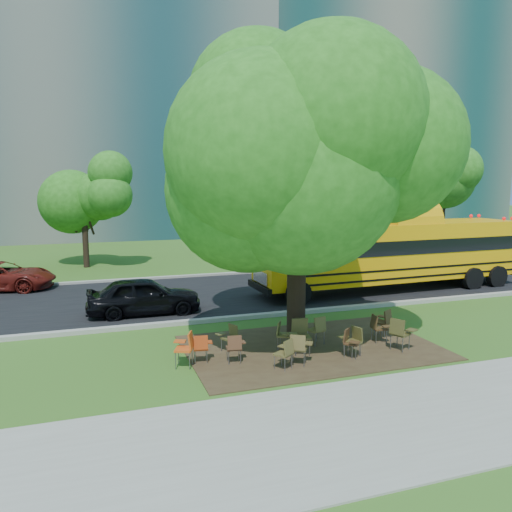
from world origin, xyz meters
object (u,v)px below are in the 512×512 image
object	(u,v)px
chair_4	(299,346)
black_car	(144,296)
chair_8	(186,345)
chair_0	(235,346)
chair_12	(378,326)
chair_10	(283,333)
chair_7	(400,331)
chair_6	(353,338)
main_tree	(298,156)
chair_3	(300,333)
chair_9	(230,335)
chair_13	(384,320)
chair_11	(318,327)
school_bus	(400,251)
chair_1	(201,346)
chair_5	(350,340)
chair_2	(285,351)
bg_car_red	(0,276)

from	to	relation	value
chair_4	black_car	world-z (taller)	black_car
chair_8	chair_0	bearing A→B (deg)	-77.90
chair_12	chair_10	bearing A→B (deg)	-87.76
chair_7	chair_6	bearing A→B (deg)	-118.79
main_tree	chair_7	xyz separation A→B (m)	(2.24, -2.07, -4.82)
chair_10	black_car	distance (m)	6.05
black_car	chair_3	bearing A→B (deg)	-146.60
chair_0	chair_8	world-z (taller)	chair_8
chair_8	chair_9	bearing A→B (deg)	-39.43
chair_0	chair_3	world-z (taller)	chair_3
chair_6	chair_13	distance (m)	2.17
chair_3	chair_6	size ratio (longest dim) A/B	1.19
chair_7	chair_11	world-z (taller)	chair_7
chair_13	main_tree	bearing A→B (deg)	133.58
chair_3	chair_7	world-z (taller)	chair_3
main_tree	black_car	xyz separation A→B (m)	(-4.03, 4.20, -4.73)
chair_7	chair_10	distance (m)	3.25
chair_7	chair_8	distance (m)	5.88
chair_3	chair_6	bearing A→B (deg)	164.02
chair_9	chair_10	size ratio (longest dim) A/B	0.96
main_tree	chair_4	size ratio (longest dim) A/B	10.61
chair_3	chair_8	xyz separation A→B (m)	(-3.11, 0.05, -0.04)
chair_12	black_car	bearing A→B (deg)	-122.77
chair_9	chair_10	bearing A→B (deg)	-127.16
black_car	chair_7	bearing A→B (deg)	-134.01
school_bus	chair_1	distance (m)	12.03
chair_11	chair_13	distance (m)	2.27
chair_4	chair_5	world-z (taller)	chair_4
chair_11	school_bus	bearing A→B (deg)	25.86
chair_1	chair_2	size ratio (longest dim) A/B	0.97
chair_3	chair_9	size ratio (longest dim) A/B	1.26
chair_10	chair_11	distance (m)	1.10
chair_3	black_car	bearing A→B (deg)	-47.53
chair_9	chair_3	bearing A→B (deg)	-139.51
chair_0	chair_3	bearing A→B (deg)	12.39
chair_4	black_car	distance (m)	7.16
chair_10	chair_8	bearing A→B (deg)	-48.95
chair_6	chair_7	bearing A→B (deg)	-107.10
black_car	chair_13	bearing A→B (deg)	-125.97
chair_3	chair_2	bearing A→B (deg)	60.05
chair_7	chair_9	size ratio (longest dim) A/B	1.22
chair_12	chair_2	bearing A→B (deg)	-62.66
chair_3	black_car	xyz separation A→B (m)	(-3.55, 5.59, 0.07)
chair_5	chair_7	distance (m)	1.57
chair_2	chair_9	xyz separation A→B (m)	(-0.94, 1.77, -0.02)
chair_4	chair_6	bearing A→B (deg)	37.72
school_bus	chair_4	world-z (taller)	school_bus
main_tree	chair_9	bearing A→B (deg)	-165.17
chair_1	chair_10	distance (m)	2.41
chair_1	bg_car_red	size ratio (longest dim) A/B	0.17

